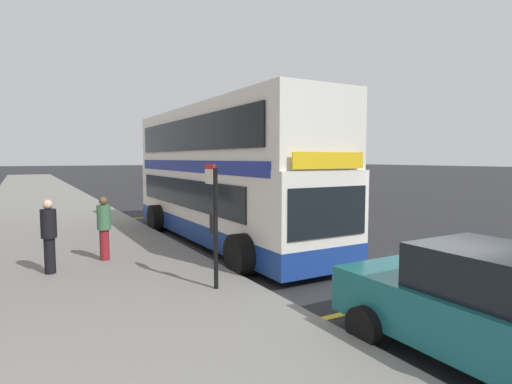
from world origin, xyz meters
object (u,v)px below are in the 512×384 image
object	(u,v)px
double_decker_bus	(222,180)
parked_car_teal_kerbside	(492,311)
pedestrian_waiting_near_sign	(104,226)
pedestrian_further_back	(49,233)
parked_car_silver_far	(157,176)
parked_car_maroon_ahead	(182,184)
bus_stop_sign	(214,214)

from	to	relation	value
double_decker_bus	parked_car_teal_kerbside	bearing A→B (deg)	-93.27
pedestrian_waiting_near_sign	double_decker_bus	bearing A→B (deg)	18.41
double_decker_bus	pedestrian_further_back	bearing A→B (deg)	-159.05
double_decker_bus	pedestrian_further_back	size ratio (longest dim) A/B	6.45
parked_car_silver_far	pedestrian_waiting_near_sign	bearing A→B (deg)	73.24
parked_car_silver_far	pedestrian_further_back	size ratio (longest dim) A/B	2.48
parked_car_silver_far	parked_car_teal_kerbside	xyz separation A→B (m)	(-8.08, -42.91, 0.00)
parked_car_silver_far	pedestrian_further_back	bearing A→B (deg)	71.69
pedestrian_waiting_near_sign	pedestrian_further_back	size ratio (longest dim) A/B	0.97
parked_car_silver_far	pedestrian_waiting_near_sign	xyz separation A→B (m)	(-11.50, -34.82, 0.23)
pedestrian_waiting_near_sign	pedestrian_further_back	bearing A→B (deg)	-151.87
parked_car_teal_kerbside	pedestrian_further_back	bearing A→B (deg)	125.43
parked_car_teal_kerbside	pedestrian_further_back	world-z (taller)	pedestrian_further_back
pedestrian_waiting_near_sign	pedestrian_further_back	distance (m)	1.48
parked_car_silver_far	pedestrian_waiting_near_sign	size ratio (longest dim) A/B	2.56
parked_car_silver_far	parked_car_teal_kerbside	distance (m)	43.66
double_decker_bus	pedestrian_further_back	xyz separation A→B (m)	(-5.26, -2.02, -1.00)
parked_car_teal_kerbside	parked_car_maroon_ahead	distance (m)	28.08
parked_car_maroon_ahead	pedestrian_waiting_near_sign	distance (m)	21.43
double_decker_bus	parked_car_silver_far	bearing A→B (deg)	77.30
bus_stop_sign	parked_car_maroon_ahead	distance (m)	24.15
bus_stop_sign	parked_car_teal_kerbside	distance (m)	5.02
parked_car_maroon_ahead	pedestrian_waiting_near_sign	world-z (taller)	pedestrian_waiting_near_sign
double_decker_bus	parked_car_teal_kerbside	world-z (taller)	double_decker_bus
parked_car_maroon_ahead	pedestrian_waiting_near_sign	bearing A→B (deg)	-115.12
double_decker_bus	parked_car_silver_far	size ratio (longest dim) A/B	2.61
pedestrian_waiting_near_sign	parked_car_teal_kerbside	bearing A→B (deg)	-67.07
parked_car_teal_kerbside	double_decker_bus	bearing A→B (deg)	89.53
parked_car_silver_far	parked_car_teal_kerbside	world-z (taller)	same
parked_car_silver_far	parked_car_maroon_ahead	size ratio (longest dim) A/B	1.00
bus_stop_sign	pedestrian_waiting_near_sign	world-z (taller)	bus_stop_sign
pedestrian_further_back	double_decker_bus	bearing A→B (deg)	20.95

